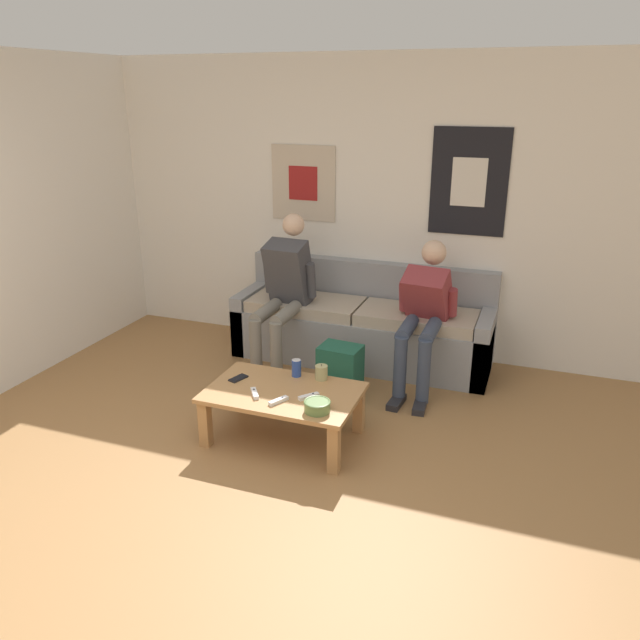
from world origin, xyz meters
TOP-DOWN VIEW (x-y plane):
  - ground_plane at (0.00, 0.00)m, footprint 18.00×18.00m
  - wall_back at (0.00, 3.02)m, footprint 10.00×0.07m
  - couch at (0.24, 2.68)m, footprint 2.22×0.68m
  - coffee_table at (0.12, 1.20)m, footprint 1.02×0.64m
  - person_seated_adult at (-0.36, 2.34)m, footprint 0.47×0.90m
  - person_seated_teen at (0.83, 2.37)m, footprint 0.47×0.95m
  - backpack at (0.28, 1.91)m, footprint 0.33×0.28m
  - ceramic_bowl at (0.44, 1.01)m, footprint 0.17×0.17m
  - pillar_candle at (0.30, 1.45)m, footprint 0.09×0.09m
  - drink_can_blue at (0.12, 1.44)m, footprint 0.07×0.07m
  - game_controller_near_left at (0.16, 1.03)m, footprint 0.10×0.14m
  - game_controller_near_right at (-0.03, 1.07)m, footprint 0.11×0.14m
  - game_controller_far_center at (0.32, 1.15)m, footprint 0.12×0.13m
  - cell_phone at (-0.24, 1.25)m, footprint 0.11×0.15m

SIDE VIEW (x-z plane):
  - ground_plane at x=0.00m, z-range 0.00..0.00m
  - backpack at x=0.28m, z-range -0.01..0.41m
  - couch at x=0.24m, z-range -0.12..0.71m
  - coffee_table at x=0.12m, z-range 0.12..0.48m
  - cell_phone at x=-0.24m, z-range 0.36..0.37m
  - game_controller_near_left at x=0.16m, z-range 0.36..0.39m
  - game_controller_near_right at x=-0.03m, z-range 0.36..0.39m
  - game_controller_far_center at x=0.32m, z-range 0.36..0.39m
  - ceramic_bowl at x=0.44m, z-range 0.37..0.44m
  - pillar_candle at x=0.30m, z-range 0.36..0.47m
  - drink_can_blue at x=0.12m, z-range 0.36..0.49m
  - person_seated_teen at x=0.83m, z-range 0.07..1.20m
  - person_seated_adult at x=-0.36m, z-range 0.06..1.34m
  - wall_back at x=0.00m, z-range 0.00..2.55m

